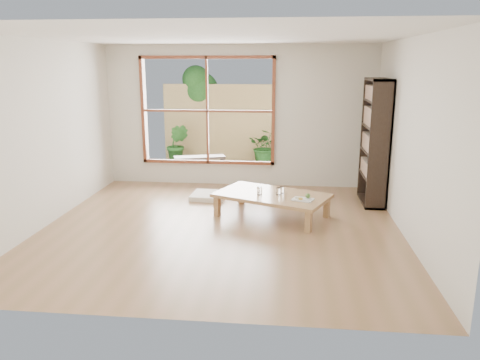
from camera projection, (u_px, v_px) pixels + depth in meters
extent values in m
plane|color=#9A6F4D|center=(221.00, 227.00, 6.65)|extent=(5.00, 5.00, 0.00)
cube|color=tan|center=(272.00, 195.00, 7.02)|extent=(1.87, 1.49, 0.05)
cube|color=tan|center=(217.00, 206.00, 7.09)|extent=(0.11, 0.11, 0.31)
cube|color=tan|center=(241.00, 194.00, 7.74)|extent=(0.11, 0.11, 0.31)
cube|color=tan|center=(308.00, 222.00, 6.40)|extent=(0.11, 0.11, 0.31)
cube|color=tan|center=(327.00, 207.00, 7.04)|extent=(0.11, 0.11, 0.31)
cube|color=white|center=(209.00, 196.00, 8.07)|extent=(0.60, 0.60, 0.08)
cube|color=black|center=(375.00, 142.00, 7.60)|extent=(0.33, 0.92, 2.04)
cylinder|color=silver|center=(259.00, 190.00, 6.96)|extent=(0.07, 0.07, 0.13)
cylinder|color=silver|center=(278.00, 191.00, 6.96)|extent=(0.07, 0.07, 0.10)
cylinder|color=silver|center=(282.00, 190.00, 7.05)|extent=(0.07, 0.07, 0.10)
cylinder|color=silver|center=(260.00, 190.00, 7.12)|extent=(0.06, 0.06, 0.07)
cube|color=white|center=(303.00, 200.00, 6.69)|extent=(0.34, 0.29, 0.02)
sphere|color=#486F2C|center=(308.00, 196.00, 6.71)|extent=(0.07, 0.07, 0.07)
cube|color=gold|center=(301.00, 199.00, 6.65)|extent=(0.06, 0.06, 0.03)
cube|color=beige|center=(298.00, 197.00, 6.73)|extent=(0.08, 0.07, 0.02)
cylinder|color=silver|center=(305.00, 200.00, 6.63)|extent=(0.16, 0.07, 0.01)
cube|color=#362F27|center=(217.00, 171.00, 10.14)|extent=(2.80, 2.00, 0.05)
cube|color=black|center=(200.00, 157.00, 9.84)|extent=(1.11, 0.62, 0.04)
cube|color=black|center=(177.00, 167.00, 9.67)|extent=(0.08, 0.08, 0.29)
cube|color=black|center=(176.00, 165.00, 9.89)|extent=(0.08, 0.08, 0.29)
cube|color=black|center=(224.00, 165.00, 9.86)|extent=(0.08, 0.08, 0.29)
cube|color=black|center=(222.00, 163.00, 10.08)|extent=(0.08, 0.08, 0.29)
cube|color=tan|center=(223.00, 123.00, 10.89)|extent=(2.80, 0.06, 1.80)
imported|color=#2B6525|center=(265.00, 146.00, 10.59)|extent=(0.74, 0.64, 0.81)
imported|color=#2B6525|center=(177.00, 144.00, 10.60)|extent=(0.53, 0.44, 0.91)
cylinder|color=#4C3D2D|center=(197.00, 126.00, 11.28)|extent=(0.14, 0.14, 1.60)
sphere|color=#2B6525|center=(201.00, 90.00, 11.06)|extent=(0.84, 0.84, 0.84)
sphere|color=#2B6525|center=(190.00, 98.00, 11.21)|extent=(0.70, 0.70, 0.70)
sphere|color=#2B6525|center=(196.00, 79.00, 10.91)|extent=(0.64, 0.64, 0.64)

